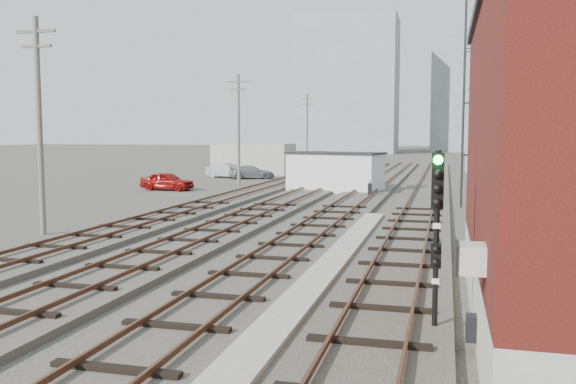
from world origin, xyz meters
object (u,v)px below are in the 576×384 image
(site_trailer, at_px, (335,172))
(car_red, at_px, (167,181))
(car_silver, at_px, (228,171))
(signal_mast, at_px, (437,229))
(switch_stand, at_px, (370,190))
(car_grey, at_px, (251,172))

(site_trailer, bearing_deg, car_red, -157.06)
(site_trailer, bearing_deg, car_silver, 151.78)
(car_silver, bearing_deg, signal_mast, -140.35)
(switch_stand, height_order, car_grey, car_grey)
(car_grey, bearing_deg, car_silver, 56.57)
(car_silver, relative_size, car_grey, 0.99)
(signal_mast, relative_size, site_trailer, 0.52)
(site_trailer, xyz_separation_m, car_red, (-12.45, -1.91, -0.78))
(car_red, distance_m, car_grey, 13.08)
(signal_mast, relative_size, car_silver, 0.91)
(signal_mast, bearing_deg, switch_stand, 99.76)
(switch_stand, bearing_deg, car_red, 162.21)
(signal_mast, distance_m, car_red, 35.34)
(site_trailer, relative_size, car_grey, 1.73)
(car_red, bearing_deg, car_silver, 4.84)
(site_trailer, distance_m, car_grey, 14.83)
(switch_stand, height_order, site_trailer, site_trailer)
(car_red, height_order, car_grey, car_red)
(car_red, relative_size, car_silver, 0.95)
(switch_stand, bearing_deg, car_grey, 120.16)
(signal_mast, height_order, switch_stand, signal_mast)
(switch_stand, xyz_separation_m, car_silver, (-15.55, 15.11, 0.16))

